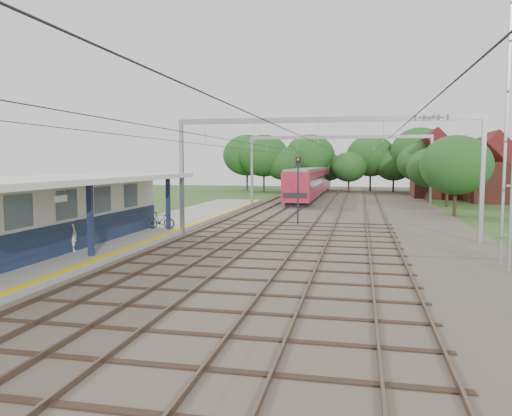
% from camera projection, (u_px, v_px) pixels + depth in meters
% --- Properties ---
extents(ground, '(160.00, 160.00, 0.00)m').
position_uv_depth(ground, '(166.00, 312.00, 14.85)').
color(ground, '#2D4C1E').
rests_on(ground, ground).
extents(ballast_bed, '(18.00, 90.00, 0.10)m').
position_uv_depth(ballast_bed, '(341.00, 213.00, 43.26)').
color(ballast_bed, '#473D33').
rests_on(ballast_bed, ground).
extents(platform, '(5.00, 52.00, 0.35)m').
position_uv_depth(platform, '(137.00, 233.00, 30.01)').
color(platform, gray).
rests_on(platform, ground).
extents(yellow_stripe, '(0.45, 52.00, 0.01)m').
position_uv_depth(yellow_stripe, '(173.00, 231.00, 29.53)').
color(yellow_stripe, yellow).
rests_on(yellow_stripe, platform).
extents(station_building, '(3.41, 18.00, 3.40)m').
position_uv_depth(station_building, '(44.00, 214.00, 23.29)').
color(station_building, beige).
rests_on(station_building, platform).
extents(canopy, '(6.40, 20.00, 3.44)m').
position_uv_depth(canopy, '(51.00, 180.00, 21.95)').
color(canopy, '#131F3C').
rests_on(canopy, platform).
extents(rail_tracks, '(11.80, 88.00, 0.15)m').
position_uv_depth(rail_tracks, '(312.00, 211.00, 43.76)').
color(rail_tracks, brown).
rests_on(rail_tracks, ballast_bed).
extents(catenary_system, '(17.22, 88.00, 7.00)m').
position_uv_depth(catenary_system, '(332.00, 148.00, 38.29)').
color(catenary_system, gray).
rests_on(catenary_system, ground).
extents(tree_band, '(31.72, 30.88, 8.82)m').
position_uv_depth(tree_band, '(348.00, 159.00, 69.29)').
color(tree_band, '#382619').
rests_on(tree_band, ground).
extents(house_near, '(7.00, 6.12, 7.89)m').
position_uv_depth(house_near, '(503.00, 176.00, 55.12)').
color(house_near, brown).
rests_on(house_near, ground).
extents(house_far, '(8.00, 6.12, 8.66)m').
position_uv_depth(house_far, '(446.00, 172.00, 61.97)').
color(house_far, brown).
rests_on(house_far, ground).
extents(person, '(0.65, 0.49, 1.60)m').
position_uv_depth(person, '(71.00, 234.00, 22.90)').
color(person, silver).
rests_on(person, platform).
extents(bicycle, '(1.80, 0.64, 1.06)m').
position_uv_depth(bicycle, '(161.00, 220.00, 30.70)').
color(bicycle, black).
rests_on(bicycle, platform).
extents(train, '(2.78, 34.59, 3.66)m').
position_uv_depth(train, '(312.00, 181.00, 64.45)').
color(train, black).
rests_on(train, ballast_bed).
extents(signal_post, '(0.35, 0.29, 4.80)m').
position_uv_depth(signal_post, '(298.00, 181.00, 34.71)').
color(signal_post, black).
rests_on(signal_post, ground).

